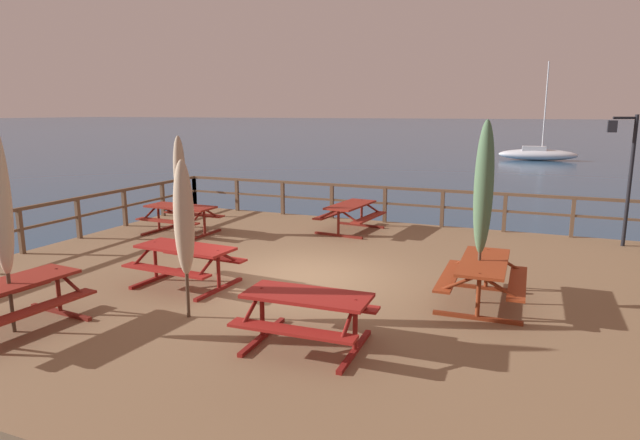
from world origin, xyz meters
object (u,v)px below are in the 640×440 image
object	(u,v)px
picnic_table_back_left	(483,272)
lamp_post_hooked	(624,160)
sailboat_distant	(537,154)
patio_umbrella_tall_front	(184,219)
picnic_table_mid_right	(186,257)
patio_umbrella_short_mid	(484,189)
picnic_table_back_right	(307,308)
picnic_table_mid_left	(8,296)
patio_umbrella_tall_back_right	(179,172)
picnic_table_front_left	(351,211)
picnic_table_front_right	(181,213)

from	to	relation	value
picnic_table_back_left	lamp_post_hooked	xyz separation A→B (m)	(2.57, 5.54, 1.55)
sailboat_distant	lamp_post_hooked	bearing A→B (deg)	-85.71
picnic_table_back_left	patio_umbrella_tall_front	bearing A→B (deg)	-150.06
picnic_table_mid_right	patio_umbrella_short_mid	distance (m)	5.57
picnic_table_back_right	sailboat_distant	size ratio (longest dim) A/B	0.24
picnic_table_back_right	picnic_table_mid_left	size ratio (longest dim) A/B	0.85
picnic_table_mid_right	patio_umbrella_short_mid	world-z (taller)	patio_umbrella_short_mid
patio_umbrella_short_mid	sailboat_distant	world-z (taller)	sailboat_distant
sailboat_distant	patio_umbrella_tall_back_right	bearing A→B (deg)	-103.27
patio_umbrella_tall_front	patio_umbrella_short_mid	size ratio (longest dim) A/B	0.81
picnic_table_front_left	lamp_post_hooked	distance (m)	6.86
picnic_table_back_right	patio_umbrella_tall_front	xyz separation A→B (m)	(-2.22, 0.25, 1.07)
picnic_table_front_right	patio_umbrella_tall_back_right	xyz separation A→B (m)	(-0.00, 0.04, 1.12)
patio_umbrella_tall_back_right	sailboat_distant	world-z (taller)	sailboat_distant
patio_umbrella_tall_back_right	picnic_table_mid_right	bearing A→B (deg)	-52.43
patio_umbrella_short_mid	picnic_table_mid_right	bearing A→B (deg)	-167.84
picnic_table_front_left	patio_umbrella_tall_front	size ratio (longest dim) A/B	0.78
picnic_table_mid_right	lamp_post_hooked	size ratio (longest dim) A/B	0.61
picnic_table_front_right	lamp_post_hooked	world-z (taller)	lamp_post_hooked
picnic_table_mid_left	picnic_table_back_right	bearing A→B (deg)	16.42
lamp_post_hooked	patio_umbrella_tall_front	bearing A→B (deg)	-130.63
picnic_table_back_right	patio_umbrella_short_mid	world-z (taller)	patio_umbrella_short_mid
picnic_table_back_left	lamp_post_hooked	world-z (taller)	lamp_post_hooked
patio_umbrella_tall_front	lamp_post_hooked	size ratio (longest dim) A/B	0.80
picnic_table_back_left	picnic_table_mid_right	xyz separation A→B (m)	(-5.34, -1.12, -0.00)
picnic_table_front_left	patio_umbrella_short_mid	world-z (taller)	patio_umbrella_short_mid
picnic_table_back_right	patio_umbrella_tall_front	world-z (taller)	patio_umbrella_tall_front
lamp_post_hooked	picnic_table_front_left	bearing A→B (deg)	-171.97
picnic_table_mid_left	patio_umbrella_tall_back_right	xyz separation A→B (m)	(-1.78, 6.60, 1.12)
picnic_table_back_left	patio_umbrella_tall_back_right	distance (m)	8.67
picnic_table_mid_right	patio_umbrella_tall_back_right	distance (m)	4.82
picnic_table_front_left	patio_umbrella_tall_back_right	xyz separation A→B (m)	(-4.16, -2.01, 1.13)
picnic_table_mid_left	picnic_table_back_left	size ratio (longest dim) A/B	1.07
picnic_table_front_right	picnic_table_mid_right	bearing A→B (deg)	-52.14
picnic_table_back_left	patio_umbrella_short_mid	bearing A→B (deg)	174.01
picnic_table_back_right	picnic_table_front_left	world-z (taller)	same
picnic_table_front_left	picnic_table_mid_right	bearing A→B (deg)	-102.76
patio_umbrella_tall_back_right	patio_umbrella_short_mid	distance (m)	8.53
picnic_table_mid_left	patio_umbrella_tall_front	bearing A→B (deg)	35.95
picnic_table_back_right	picnic_table_back_left	world-z (taller)	same
patio_umbrella_short_mid	sailboat_distant	xyz separation A→B (m)	(0.22, 37.94, -2.09)
picnic_table_front_right	picnic_table_mid_left	bearing A→B (deg)	-74.81
lamp_post_hooked	sailboat_distant	bearing A→B (deg)	94.29
picnic_table_front_right	patio_umbrella_short_mid	world-z (taller)	patio_umbrella_short_mid
picnic_table_mid_right	sailboat_distant	bearing A→B (deg)	82.01
picnic_table_back_right	picnic_table_front_left	xyz separation A→B (m)	(-1.95, 7.34, 0.00)
picnic_table_front_right	sailboat_distant	world-z (taller)	sailboat_distant
picnic_table_front_right	picnic_table_mid_left	distance (m)	6.80
lamp_post_hooked	patio_umbrella_tall_back_right	bearing A→B (deg)	-164.70
picnic_table_front_right	patio_umbrella_tall_front	world-z (taller)	patio_umbrella_tall_front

